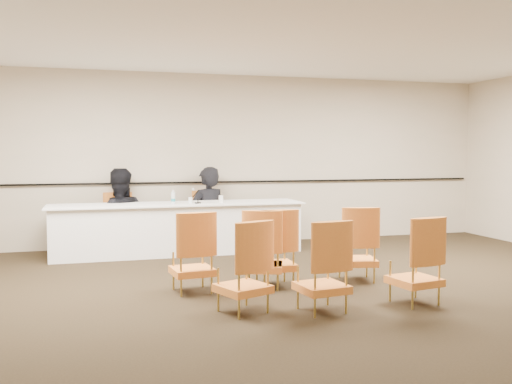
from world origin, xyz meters
TOP-DOWN VIEW (x-y plane):
  - floor at (0.00, 0.00)m, footprint 10.00×10.00m
  - ceiling at (0.00, 0.00)m, footprint 10.00×10.00m
  - wall_back at (0.00, 4.00)m, footprint 10.00×0.04m
  - wall_rail at (0.00, 3.96)m, footprint 9.80×0.04m
  - panel_table at (-0.99, 3.17)m, footprint 4.04×0.95m
  - panelist_main at (-0.39, 3.76)m, footprint 0.81×0.66m
  - panelist_main_chair at (-0.39, 3.76)m, footprint 0.50×0.50m
  - panelist_second at (-1.90, 3.75)m, footprint 0.94×0.75m
  - panelist_second_chair at (-1.90, 3.75)m, footprint 0.50×0.50m
  - papers at (-0.55, 3.09)m, footprint 0.37×0.33m
  - microphone at (-0.68, 3.04)m, footprint 0.15×0.20m
  - water_bottle at (-1.07, 3.09)m, footprint 0.08×0.08m
  - drinking_glass at (-0.79, 3.10)m, footprint 0.07×0.07m
  - coffee_cup at (-0.29, 3.11)m, footprint 0.08×0.08m
  - aud_chair_front_left at (-1.19, 0.57)m, footprint 0.55×0.55m
  - aud_chair_front_mid at (-0.17, 0.60)m, footprint 0.51×0.51m
  - aud_chair_front_right at (0.92, 0.59)m, footprint 0.60×0.60m
  - aud_chair_back_left at (-0.84, -0.41)m, footprint 0.65×0.65m
  - aud_chair_back_mid at (-0.05, -0.60)m, footprint 0.56×0.56m
  - aud_chair_back_right at (1.02, -0.59)m, footprint 0.58×0.58m
  - aud_chair_extra at (-0.33, 0.57)m, footprint 0.64×0.64m

SIDE VIEW (x-z plane):
  - floor at x=0.00m, z-range 0.00..0.00m
  - panel_table at x=-0.99m, z-range 0.00..0.81m
  - panelist_main at x=-0.39m, z-range -0.53..1.38m
  - panelist_second at x=-1.90m, z-range -0.51..1.36m
  - panelist_main_chair at x=-0.39m, z-range 0.00..0.95m
  - panelist_second_chair at x=-1.90m, z-range 0.00..0.95m
  - aud_chair_front_left at x=-1.19m, z-range 0.00..0.95m
  - aud_chair_front_mid at x=-0.17m, z-range 0.00..0.95m
  - aud_chair_front_right at x=0.92m, z-range 0.00..0.95m
  - aud_chair_back_left at x=-0.84m, z-range 0.00..0.95m
  - aud_chair_back_mid at x=-0.05m, z-range 0.00..0.95m
  - aud_chair_back_right at x=1.02m, z-range 0.00..0.95m
  - aud_chair_extra at x=-0.33m, z-range 0.00..0.95m
  - papers at x=-0.55m, z-range 0.81..0.81m
  - drinking_glass at x=-0.79m, z-range 0.81..0.91m
  - coffee_cup at x=-0.29m, z-range 0.81..0.92m
  - water_bottle at x=-1.07m, z-range 0.81..1.03m
  - microphone at x=-0.68m, z-range 0.81..1.06m
  - wall_rail at x=0.00m, z-range 1.09..1.11m
  - wall_back at x=0.00m, z-range 0.00..3.00m
  - ceiling at x=0.00m, z-range 3.00..3.00m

